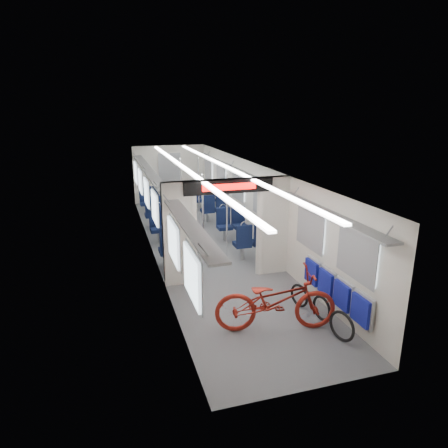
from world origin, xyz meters
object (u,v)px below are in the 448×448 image
Objects in this scene: stanchion_far_left at (182,195)px; stanchion_far_right at (199,194)px; bicycle at (276,300)px; bike_hoop_c at (299,297)px; seat_bay_near_left at (172,232)px; stanchion_near_right at (227,220)px; bike_hoop_b at (321,309)px; seat_bay_far_left at (156,204)px; stanchion_near_left at (203,221)px; bike_hoop_a at (342,327)px; flip_bench at (335,289)px; seat_bay_far_right at (208,201)px; seat_bay_near_right at (241,230)px.

stanchion_far_left and stanchion_far_right have the same top height.
bike_hoop_c is (0.79, 0.63, -0.35)m from bicycle.
seat_bay_near_left is 1.00× the size of stanchion_near_right.
stanchion_far_right reaches higher than bike_hoop_b.
stanchion_near_left is (0.57, -4.57, 0.60)m from seat_bay_far_left.
stanchion_far_right reaches higher than seat_bay_far_left.
seat_bay_far_left reaches higher than bike_hoop_c.
seat_bay_far_left is at bearing 112.17° from stanchion_far_left.
bike_hoop_c is 0.20× the size of stanchion_near_left.
stanchion_near_left reaches higher than bike_hoop_a.
stanchion_far_left is at bearing 105.10° from flip_bench.
flip_bench is at bearing -79.92° from stanchion_far_right.
stanchion_near_left is at bearing -91.07° from stanchion_far_left.
stanchion_near_right is (1.16, -4.58, 0.60)m from seat_bay_far_left.
stanchion_near_right reaches higher than seat_bay_far_left.
bike_hoop_a is at bearing -89.10° from seat_bay_far_right.
seat_bay_far_left is 1.87m from seat_bay_far_right.
bicycle is at bearing 144.74° from bike_hoop_a.
stanchion_near_right is (-0.84, 3.83, 0.91)m from bike_hoop_a.
bike_hoop_a is 0.26× the size of seat_bay_far_left.
bicycle is 0.93× the size of stanchion_near_right.
seat_bay_far_left is at bearing 106.57° from flip_bench.
bike_hoop_a is 0.70m from bike_hoop_b.
seat_bay_near_left is (-1.08, 4.36, 0.01)m from bicycle.
bicycle is at bearing -91.53° from stanchion_near_right.
bike_hoop_b is 0.61m from bike_hoop_c.
stanchion_far_right is at bearing 11.23° from bicycle.
flip_bench is at bearing -86.89° from seat_bay_far_right.
seat_bay_near_right is 0.85× the size of stanchion_near_right.
stanchion_near_left is 1.00× the size of stanchion_near_right.
seat_bay_near_right is at bearing -58.96° from stanchion_far_left.
stanchion_near_left reaches higher than bike_hoop_b.
seat_bay_near_right is 0.85× the size of stanchion_near_left.
stanchion_far_right reaches higher than seat_bay_near_right.
bike_hoop_a is at bearing -77.66° from stanchion_near_right.
seat_bay_near_right reaches higher than flip_bench.
flip_bench reaches higher than bike_hoop_c.
stanchion_near_left reaches higher than seat_bay_far_right.
seat_bay_far_right is (1.87, 0.00, -0.01)m from seat_bay_far_left.
stanchion_near_left is (0.57, -1.16, 0.58)m from seat_bay_near_left.
seat_bay_far_right is (1.87, 3.40, -0.04)m from seat_bay_near_left.
stanchion_near_left reaches higher than seat_bay_near_left.
stanchion_near_left is (-1.43, 3.85, 0.91)m from bike_hoop_a.
stanchion_far_left is (-1.66, 6.15, 0.57)m from flip_bench.
stanchion_far_left is 1.00× the size of stanchion_far_right.
bike_hoop_a is 4.03m from stanchion_near_right.
seat_bay_far_right is 4.79m from stanchion_near_left.
flip_bench is 3.36m from stanchion_near_right.
flip_bench is at bearing -84.15° from seat_bay_near_right.
seat_bay_far_left is 0.91× the size of stanchion_near_right.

